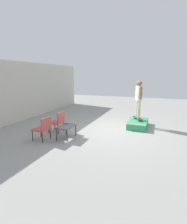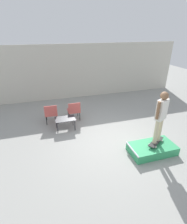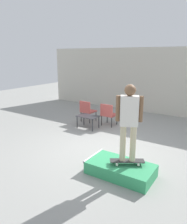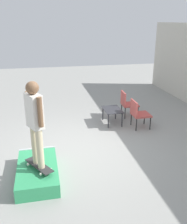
# 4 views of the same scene
# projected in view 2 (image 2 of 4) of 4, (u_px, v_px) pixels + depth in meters

# --- Properties ---
(ground_plane) EXTENTS (24.00, 24.00, 0.00)m
(ground_plane) POSITION_uv_depth(u_px,v_px,m) (111.00, 142.00, 6.32)
(ground_plane) COLOR gray
(house_wall_back) EXTENTS (12.00, 0.06, 3.00)m
(house_wall_back) POSITION_uv_depth(u_px,v_px,m) (80.00, 72.00, 9.88)
(house_wall_back) COLOR beige
(house_wall_back) RESTS_ON ground_plane
(skate_ramp_box) EXTENTS (1.51, 0.81, 0.31)m
(skate_ramp_box) POSITION_uv_depth(u_px,v_px,m) (152.00, 149.00, 5.73)
(skate_ramp_box) COLOR #339E60
(skate_ramp_box) RESTS_ON ground_plane
(skateboard_on_ramp) EXTENTS (0.75, 0.57, 0.07)m
(skateboard_on_ramp) POSITION_uv_depth(u_px,v_px,m) (156.00, 142.00, 5.71)
(skateboard_on_ramp) COLOR #2D2D2D
(skateboard_on_ramp) RESTS_ON skate_ramp_box
(person_skater) EXTENTS (0.52, 0.35, 1.70)m
(person_skater) POSITION_uv_depth(u_px,v_px,m) (161.00, 114.00, 5.27)
(person_skater) COLOR #C6B793
(person_skater) RESTS_ON skateboard_on_ramp
(coffee_table) EXTENTS (0.79, 0.53, 0.47)m
(coffee_table) POSITION_uv_depth(u_px,v_px,m) (65.00, 120.00, 6.97)
(coffee_table) COLOR #2D2D33
(coffee_table) RESTS_ON ground_plane
(patio_chair_left) EXTENTS (0.55, 0.55, 0.87)m
(patio_chair_left) POSITION_uv_depth(u_px,v_px,m) (51.00, 113.00, 7.38)
(patio_chair_left) COLOR black
(patio_chair_left) RESTS_ON ground_plane
(patio_chair_right) EXTENTS (0.52, 0.52, 0.87)m
(patio_chair_right) POSITION_uv_depth(u_px,v_px,m) (74.00, 110.00, 7.64)
(patio_chair_right) COLOR black
(patio_chair_right) RESTS_ON ground_plane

